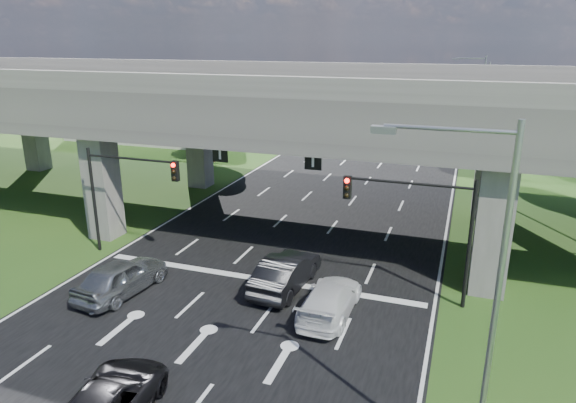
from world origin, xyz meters
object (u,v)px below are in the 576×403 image
Objects in this scene: car_silver at (121,277)px; car_white at (330,299)px; car_trailing at (107,403)px; streetlight_near at (481,288)px; streetlight_far at (478,117)px; car_dark at (286,272)px; streetlight_beyond at (478,96)px; signal_left at (124,184)px; signal_right at (421,215)px.

car_white is (9.85, 1.38, -0.13)m from car_silver.
car_trailing is (4.98, -7.43, -0.14)m from car_silver.
streetlight_far is at bearing 90.00° from streetlight_near.
streetlight_beyond is at bearing -98.98° from car_dark.
signal_left is at bearing -64.59° from car_trailing.
streetlight_near is at bearing -29.02° from signal_left.
car_silver is 7.83m from car_dark.
signal_right is at bearing -133.27° from car_trailing.
car_silver is at bearing -58.87° from signal_left.
streetlight_far is 1.99× the size of car_silver.
signal_left is 1.19× the size of car_silver.
streetlight_beyond is 1.94× the size of car_trailing.
streetlight_near is 1.99× the size of car_silver.
car_trailing is at bearing -102.49° from streetlight_beyond.
streetlight_near is at bearing -90.00° from streetlight_beyond.
streetlight_near is 1.94× the size of car_trailing.
car_dark is (7.20, 3.07, -0.00)m from car_silver.
car_dark is at bearing -109.44° from car_trailing.
car_silver is at bearing 159.07° from streetlight_near.
car_silver is (-13.22, -4.01, -3.30)m from signal_right.
signal_right is at bearing -93.61° from streetlight_beyond.
signal_left is 26.95m from streetlight_far.
streetlight_far is 1.99× the size of car_white.
car_dark is 1.01× the size of car_trailing.
streetlight_beyond reaches higher than car_trailing.
car_dark is at bearing -102.64° from streetlight_beyond.
signal_right is at bearing -156.69° from car_silver.
streetlight_far is (2.27, 20.06, 1.66)m from signal_right.
streetlight_beyond reaches higher than signal_left.
car_silver is (2.42, -4.01, -3.30)m from signal_left.
car_white is (-5.65, -38.69, -5.09)m from streetlight_beyond.
car_white is at bearing -12.10° from signal_left.
signal_right is 20.25m from streetlight_far.
car_trailing is (-2.22, -10.50, -0.14)m from car_dark.
signal_left is 0.60× the size of streetlight_far.
streetlight_near and streetlight_far have the same top height.
signal_right is 6.94m from car_dark.
streetlight_near reaches higher than car_silver.
streetlight_near is at bearing 136.33° from car_dark.
streetlight_beyond reaches higher than car_white.
car_white is (12.28, -2.63, -3.43)m from signal_left.
signal_right is 0.60× the size of streetlight_far.
streetlight_beyond is at bearing -104.72° from car_silver.
signal_right is at bearing -96.47° from streetlight_far.
streetlight_near is 1.99× the size of car_white.
car_silver is at bearing -163.11° from signal_right.
car_silver is at bearing -122.77° from streetlight_far.
car_white is 0.98× the size of car_trailing.
car_silver reaches higher than car_white.
car_dark is at bearing -111.56° from streetlight_far.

